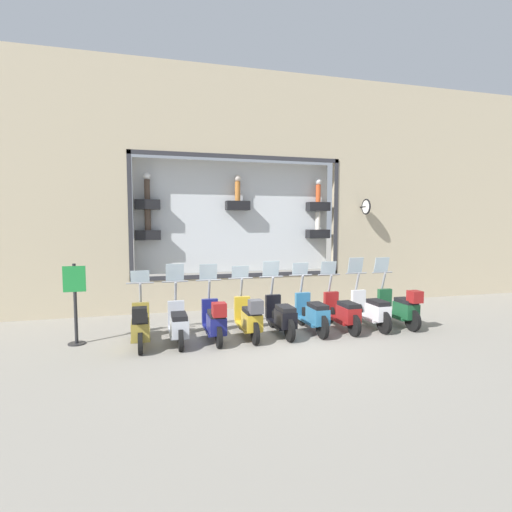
% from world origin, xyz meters
% --- Properties ---
extents(ground_plane, '(120.00, 120.00, 0.00)m').
position_xyz_m(ground_plane, '(0.00, 0.00, 0.00)').
color(ground_plane, gray).
extents(building_facade, '(1.17, 36.00, 7.13)m').
position_xyz_m(building_facade, '(3.60, -0.00, 3.63)').
color(building_facade, tan).
rests_on(building_facade, ground_plane).
extents(scooter_green_0, '(1.80, 0.61, 1.67)m').
position_xyz_m(scooter_green_0, '(0.25, -3.39, 0.48)').
color(scooter_green_0, black).
rests_on(scooter_green_0, ground_plane).
extents(scooter_white_1, '(1.81, 0.61, 1.69)m').
position_xyz_m(scooter_white_1, '(0.32, -2.61, 0.44)').
color(scooter_white_1, black).
rests_on(scooter_white_1, ground_plane).
extents(scooter_red_2, '(1.80, 0.61, 1.60)m').
position_xyz_m(scooter_red_2, '(0.31, -1.82, 0.43)').
color(scooter_red_2, black).
rests_on(scooter_red_2, ground_plane).
extents(scooter_teal_3, '(1.81, 0.60, 1.59)m').
position_xyz_m(scooter_teal_3, '(0.31, -1.04, 0.44)').
color(scooter_teal_3, black).
rests_on(scooter_teal_3, ground_plane).
extents(scooter_black_4, '(1.80, 0.60, 1.65)m').
position_xyz_m(scooter_black_4, '(0.31, -0.25, 0.44)').
color(scooter_black_4, black).
rests_on(scooter_black_4, ground_plane).
extents(scooter_yellow_5, '(1.80, 0.60, 1.55)m').
position_xyz_m(scooter_yellow_5, '(0.25, 0.53, 0.47)').
color(scooter_yellow_5, black).
rests_on(scooter_yellow_5, ground_plane).
extents(scooter_navy_6, '(1.79, 0.60, 1.62)m').
position_xyz_m(scooter_navy_6, '(0.24, 1.31, 0.46)').
color(scooter_navy_6, black).
rests_on(scooter_navy_6, ground_plane).
extents(scooter_silver_7, '(1.79, 0.61, 1.65)m').
position_xyz_m(scooter_silver_7, '(0.31, 2.10, 0.42)').
color(scooter_silver_7, black).
rests_on(scooter_silver_7, ground_plane).
extents(scooter_olive_8, '(1.79, 0.61, 1.51)m').
position_xyz_m(scooter_olive_8, '(0.24, 2.88, 0.45)').
color(scooter_olive_8, black).
rests_on(scooter_olive_8, ground_plane).
extents(shop_sign_post, '(0.36, 0.45, 1.74)m').
position_xyz_m(shop_sign_post, '(0.80, 4.21, 0.94)').
color(shop_sign_post, '#232326').
rests_on(shop_sign_post, ground_plane).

